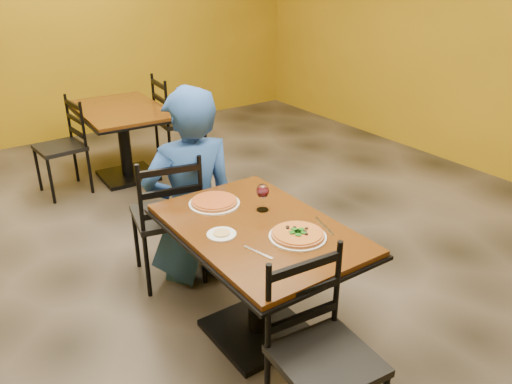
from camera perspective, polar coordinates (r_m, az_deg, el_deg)
floor at (r=3.58m, az=-4.45°, el=-11.25°), size 7.00×8.00×0.01m
wall_back at (r=6.71m, az=-23.54°, el=17.71°), size 7.00×0.01×3.00m
table_main at (r=2.92m, az=0.24°, el=-7.18°), size 0.83×1.23×0.75m
table_second at (r=5.34m, az=-14.79°, el=7.13°), size 0.87×1.25×0.75m
chair_main_near at (r=2.40m, az=7.92°, el=-18.39°), size 0.46×0.46×0.93m
chair_main_far at (r=3.56m, az=-10.05°, el=-2.63°), size 0.52×0.52×0.97m
chair_second_left at (r=5.20m, az=-21.24°, el=4.65°), size 0.44×0.44×0.92m
chair_second_right at (r=5.59m, az=-8.58°, el=7.87°), size 0.49×0.49×1.00m
diner at (r=3.47m, az=-7.40°, el=0.68°), size 0.73×0.54×1.39m
plate_main at (r=2.71m, az=4.72°, el=-5.03°), size 0.31×0.31×0.01m
pizza_main at (r=2.71m, az=4.73°, el=-4.74°), size 0.28×0.28×0.02m
plate_far at (r=3.07m, az=-4.72°, el=-1.31°), size 0.31×0.31×0.01m
pizza_far at (r=3.06m, az=-4.73°, el=-1.04°), size 0.28×0.28×0.02m
side_plate at (r=2.73m, az=-3.91°, el=-4.79°), size 0.16×0.16×0.01m
dip at (r=2.73m, az=-3.91°, el=-4.63°), size 0.09×0.09×0.01m
wine_glass at (r=2.95m, az=0.75°, el=-0.49°), size 0.08×0.08×0.18m
fork at (r=2.57m, az=0.21°, el=-6.81°), size 0.06×0.19×0.00m
knife at (r=2.84m, az=7.71°, el=-3.81°), size 0.07×0.21×0.00m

